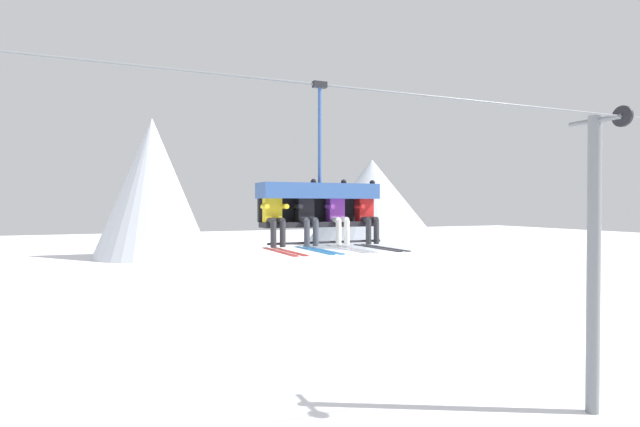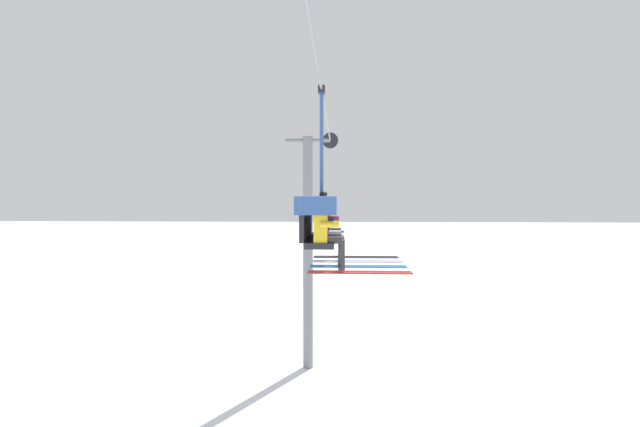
{
  "view_description": "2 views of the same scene",
  "coord_description": "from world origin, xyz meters",
  "px_view_note": "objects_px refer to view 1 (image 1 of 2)",
  "views": [
    {
      "loc": [
        -2.8,
        -9.74,
        5.85
      ],
      "look_at": [
        1.11,
        -0.7,
        5.67
      ],
      "focal_mm": 28.0,
      "sensor_mm": 36.0,
      "label": 1
    },
    {
      "loc": [
        -8.02,
        -1.12,
        6.32
      ],
      "look_at": [
        0.91,
        -0.78,
        5.95
      ],
      "focal_mm": 28.0,
      "sensor_mm": 36.0,
      "label": 2
    }
  ],
  "objects_px": {
    "lift_tower_far": "(594,257)",
    "skier_black": "(307,212)",
    "skier_yellow": "(274,214)",
    "skier_red": "(367,212)",
    "chairlift_chair": "(318,198)",
    "skier_purple": "(338,212)"
  },
  "relations": [
    {
      "from": "lift_tower_far",
      "to": "skier_black",
      "type": "bearing_deg",
      "value": -174.16
    },
    {
      "from": "chairlift_chair",
      "to": "skier_yellow",
      "type": "relative_size",
      "value": 1.84
    },
    {
      "from": "chairlift_chair",
      "to": "skier_yellow",
      "type": "bearing_deg",
      "value": -167.25
    },
    {
      "from": "skier_yellow",
      "to": "skier_red",
      "type": "relative_size",
      "value": 1.0
    },
    {
      "from": "skier_black",
      "to": "skier_red",
      "type": "bearing_deg",
      "value": 0.0
    },
    {
      "from": "chairlift_chair",
      "to": "skier_purple",
      "type": "distance_m",
      "value": 0.49
    },
    {
      "from": "lift_tower_far",
      "to": "skier_yellow",
      "type": "xyz_separation_m",
      "value": [
        -9.68,
        -0.93,
        1.28
      ]
    },
    {
      "from": "chairlift_chair",
      "to": "skier_red",
      "type": "height_order",
      "value": "chairlift_chair"
    },
    {
      "from": "skier_red",
      "to": "skier_black",
      "type": "bearing_deg",
      "value": 180.0
    },
    {
      "from": "chairlift_chair",
      "to": "lift_tower_far",
      "type": "bearing_deg",
      "value": 4.66
    },
    {
      "from": "skier_purple",
      "to": "skier_red",
      "type": "height_order",
      "value": "same"
    },
    {
      "from": "skier_black",
      "to": "skier_yellow",
      "type": "bearing_deg",
      "value": -179.4
    },
    {
      "from": "skier_yellow",
      "to": "skier_red",
      "type": "bearing_deg",
      "value": 0.2
    },
    {
      "from": "skier_yellow",
      "to": "skier_black",
      "type": "bearing_deg",
      "value": 0.6
    },
    {
      "from": "skier_yellow",
      "to": "chairlift_chair",
      "type": "bearing_deg",
      "value": 12.75
    },
    {
      "from": "chairlift_chair",
      "to": "skier_black",
      "type": "height_order",
      "value": "chairlift_chair"
    },
    {
      "from": "lift_tower_far",
      "to": "skier_yellow",
      "type": "distance_m",
      "value": 9.81
    },
    {
      "from": "lift_tower_far",
      "to": "skier_yellow",
      "type": "relative_size",
      "value": 4.98
    },
    {
      "from": "lift_tower_far",
      "to": "skier_black",
      "type": "distance_m",
      "value": 9.17
    },
    {
      "from": "lift_tower_far",
      "to": "skier_red",
      "type": "height_order",
      "value": "lift_tower_far"
    },
    {
      "from": "skier_yellow",
      "to": "skier_purple",
      "type": "height_order",
      "value": "skier_purple"
    },
    {
      "from": "skier_black",
      "to": "skier_purple",
      "type": "height_order",
      "value": "same"
    }
  ]
}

